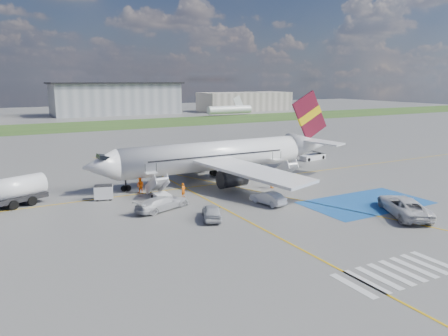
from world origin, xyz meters
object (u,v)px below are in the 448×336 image
at_px(belt_loader, 313,157).
at_px(car_silver_a, 212,212).
at_px(airliner, 222,155).
at_px(fuel_tanker, 1,197).
at_px(van_white_a, 404,203).
at_px(van_white_b, 163,201).
at_px(gpu_cart, 104,193).
at_px(car_silver_b, 268,198).

bearing_deg(belt_loader, car_silver_a, -155.66).
relative_size(airliner, fuel_tanker, 3.81).
xyz_separation_m(belt_loader, van_white_a, (-12.39, -28.71, 0.83)).
bearing_deg(car_silver_a, fuel_tanker, -14.76).
xyz_separation_m(airliner, van_white_b, (-12.33, -9.47, -2.42)).
relative_size(gpu_cart, belt_loader, 0.42).
bearing_deg(belt_loader, airliner, -174.45).
distance_m(gpu_cart, car_silver_b, 18.69).
relative_size(airliner, van_white_a, 5.59).
xyz_separation_m(gpu_cart, van_white_b, (4.50, -6.92, 0.19)).
height_order(fuel_tanker, belt_loader, fuel_tanker).
xyz_separation_m(gpu_cart, belt_loader, (37.77, 8.40, -0.37)).
bearing_deg(van_white_b, car_silver_b, -128.26).
bearing_deg(car_silver_b, fuel_tanker, -37.61).
height_order(airliner, car_silver_b, airliner).
bearing_deg(car_silver_a, van_white_b, -37.34).
relative_size(fuel_tanker, gpu_cart, 4.15).
distance_m(gpu_cart, belt_loader, 38.69).
height_order(car_silver_b, van_white_a, van_white_a).
bearing_deg(van_white_a, car_silver_b, -15.26).
bearing_deg(fuel_tanker, car_silver_b, -47.06).
height_order(gpu_cart, car_silver_a, gpu_cart).
bearing_deg(gpu_cart, van_white_a, -23.08).
bearing_deg(belt_loader, van_white_b, -165.33).
bearing_deg(belt_loader, gpu_cart, -177.52).
distance_m(fuel_tanker, gpu_cart, 10.49).
xyz_separation_m(van_white_a, van_white_b, (-20.87, 13.39, -0.27)).
height_order(fuel_tanker, gpu_cart, fuel_tanker).
bearing_deg(belt_loader, car_silver_b, -149.74).
bearing_deg(car_silver_a, belt_loader, -122.91).
distance_m(car_silver_a, van_white_b, 6.18).
bearing_deg(van_white_a, gpu_cart, -9.58).
distance_m(airliner, car_silver_b, 13.47).
distance_m(airliner, car_silver_a, 17.67).
xyz_separation_m(fuel_tanker, van_white_a, (35.75, -21.79, -0.12)).
relative_size(fuel_tanker, car_silver_b, 2.22).
xyz_separation_m(airliner, gpu_cart, (-16.84, -2.55, -2.62)).
bearing_deg(gpu_cart, airliner, 24.20).
bearing_deg(fuel_tanker, car_silver_a, -59.46).
bearing_deg(gpu_cart, van_white_b, -41.36).
bearing_deg(car_silver_b, gpu_cart, -46.99).
relative_size(airliner, car_silver_a, 8.29).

